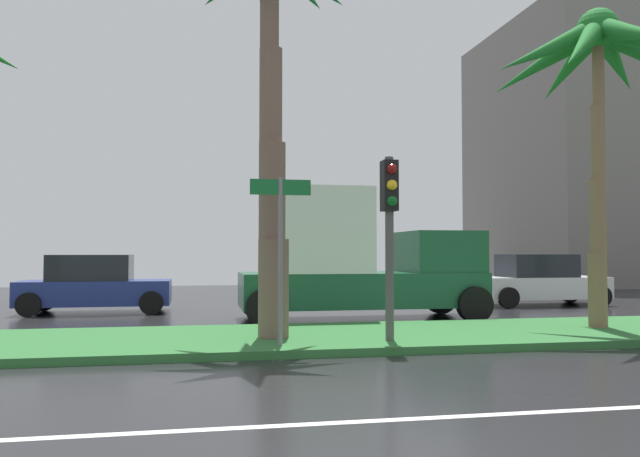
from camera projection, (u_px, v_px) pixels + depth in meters
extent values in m
cube|color=black|center=(256.00, 339.00, 13.50)|extent=(90.00, 42.00, 0.10)
cube|color=white|center=(315.00, 424.00, 6.63)|extent=(81.00, 0.14, 0.01)
cube|color=#2D6B33|center=(260.00, 339.00, 12.52)|extent=(85.50, 4.00, 0.15)
cylinder|color=brown|center=(273.00, 288.00, 12.30)|extent=(0.60, 0.60, 1.90)
cylinder|color=brown|center=(272.00, 191.00, 12.44)|extent=(0.53, 0.53, 1.90)
cylinder|color=brown|center=(271.00, 96.00, 12.59)|extent=(0.46, 0.46, 1.90)
cylinder|color=brown|center=(270.00, 3.00, 12.73)|extent=(0.38, 0.38, 1.90)
cylinder|color=#7D6145|center=(598.00, 290.00, 13.98)|extent=(0.40, 0.40, 1.64)
cylinder|color=#7D6145|center=(598.00, 216.00, 14.03)|extent=(0.35, 0.35, 1.64)
cylinder|color=#7D6145|center=(598.00, 142.00, 14.08)|extent=(0.31, 0.31, 1.64)
cylinder|color=#7D6145|center=(598.00, 69.00, 14.13)|extent=(0.26, 0.26, 1.64)
sphere|color=#1D6E27|center=(598.00, 29.00, 14.17)|extent=(0.90, 0.90, 0.90)
cone|color=#1D6E27|center=(615.00, 61.00, 15.05)|extent=(2.42, 2.03, 1.44)
cone|color=#1D6E27|center=(569.00, 67.00, 15.32)|extent=(0.64, 2.61, 1.55)
cone|color=#1D6E27|center=(544.00, 62.00, 14.70)|extent=(2.32, 2.07, 1.68)
cone|color=#1D6E27|center=(549.00, 49.00, 13.95)|extent=(2.61, 0.62, 1.56)
cone|color=#1D6E27|center=(584.00, 45.00, 13.27)|extent=(2.26, 2.07, 1.81)
cone|color=#1D6E27|center=(634.00, 33.00, 12.98)|extent=(0.56, 2.60, 1.53)
cylinder|color=#4C4C47|center=(389.00, 248.00, 11.92)|extent=(0.16, 0.16, 3.46)
cube|color=black|center=(389.00, 186.00, 11.96)|extent=(0.28, 0.32, 0.96)
sphere|color=maroon|center=(392.00, 169.00, 11.81)|extent=(0.20, 0.20, 0.20)
sphere|color=yellow|center=(392.00, 185.00, 11.80)|extent=(0.20, 0.20, 0.20)
sphere|color=#0F591E|center=(392.00, 201.00, 11.78)|extent=(0.20, 0.20, 0.20)
cylinder|color=slate|center=(280.00, 261.00, 11.31)|extent=(0.08, 0.08, 3.00)
cube|color=#146B2D|center=(281.00, 187.00, 11.36)|extent=(1.10, 0.03, 0.28)
cube|color=navy|center=(96.00, 293.00, 18.73)|extent=(4.30, 1.76, 0.72)
cube|color=#1E2328|center=(91.00, 268.00, 18.73)|extent=(2.30, 1.58, 0.76)
cylinder|color=black|center=(155.00, 298.00, 19.92)|extent=(0.68, 0.22, 0.68)
cylinder|color=black|center=(151.00, 303.00, 18.15)|extent=(0.68, 0.22, 0.68)
cylinder|color=black|center=(44.00, 300.00, 19.30)|extent=(0.68, 0.22, 0.68)
cylinder|color=black|center=(28.00, 305.00, 17.53)|extent=(0.68, 0.22, 0.68)
cube|color=#195133|center=(361.00, 289.00, 16.86)|extent=(6.40, 2.30, 0.90)
cube|color=#195133|center=(439.00, 252.00, 17.31)|extent=(1.90, 2.21, 1.10)
cube|color=silver|center=(322.00, 231.00, 16.72)|extent=(2.30, 2.35, 2.20)
cylinder|color=black|center=(440.00, 298.00, 18.50)|extent=(0.92, 0.30, 0.92)
cylinder|color=black|center=(475.00, 304.00, 16.21)|extent=(0.92, 0.30, 0.92)
cylinder|color=black|center=(256.00, 301.00, 17.48)|extent=(0.92, 0.30, 0.92)
cylinder|color=black|center=(264.00, 308.00, 15.19)|extent=(0.92, 0.30, 0.92)
cube|color=white|center=(541.00, 287.00, 21.40)|extent=(4.30, 1.76, 0.72)
cube|color=#1E2328|center=(536.00, 266.00, 21.40)|extent=(2.30, 1.58, 0.76)
cylinder|color=black|center=(570.00, 293.00, 22.59)|extent=(0.68, 0.22, 0.68)
cylinder|color=black|center=(601.00, 296.00, 20.82)|extent=(0.68, 0.22, 0.68)
cylinder|color=black|center=(484.00, 294.00, 21.97)|extent=(0.68, 0.22, 0.68)
cylinder|color=black|center=(508.00, 298.00, 20.20)|extent=(0.68, 0.22, 0.68)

